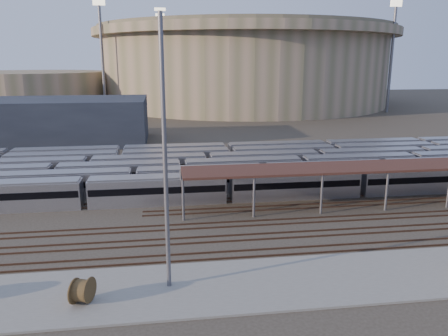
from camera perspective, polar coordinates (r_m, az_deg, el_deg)
ground at (r=52.71m, az=3.56°, el=-6.89°), size 420.00×420.00×0.00m
apron at (r=38.46m, az=0.57°, el=-15.11°), size 50.00×9.00×0.20m
subway_trains at (r=69.44m, az=-0.11°, el=-0.11°), size 123.75×23.90×3.60m
inspection_shed at (r=62.77m, az=22.96°, el=0.20°), size 60.30×6.00×5.30m
empty_tracks at (r=48.15m, az=4.75°, el=-8.89°), size 170.00×9.62×0.18m
stadium at (r=191.43m, az=2.68°, el=13.40°), size 124.00×124.00×32.50m
secondary_arena at (r=185.45m, az=-23.89°, el=9.28°), size 56.00×56.00×14.00m
service_building at (r=107.07m, az=-21.47°, el=5.71°), size 42.00×20.00×10.00m
floodlight_0 at (r=159.45m, az=-15.63°, el=14.27°), size 4.00×1.00×38.40m
floodlight_2 at (r=168.41m, az=21.07°, el=13.83°), size 4.00×1.00×38.40m
floodlight_3 at (r=208.19m, az=-8.20°, el=14.48°), size 4.00×1.00×38.40m
cable_reel_west at (r=37.18m, az=-18.01°, el=-14.97°), size 1.76×2.32×2.06m
yard_light_pole at (r=34.56m, az=-7.73°, el=1.50°), size 0.81×0.36×22.23m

